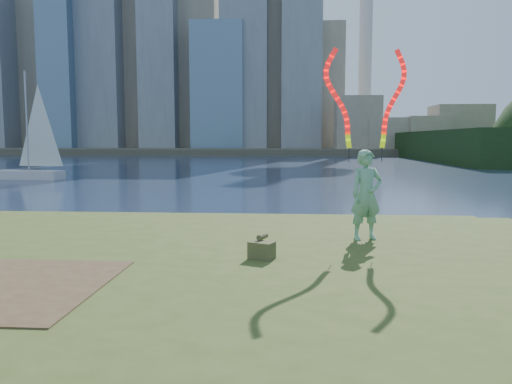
{
  "coord_description": "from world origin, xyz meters",
  "views": [
    {
      "loc": [
        2.02,
        -9.78,
        2.87
      ],
      "look_at": [
        1.27,
        1.0,
        1.72
      ],
      "focal_mm": 35.0,
      "sensor_mm": 36.0,
      "label": 1
    }
  ],
  "objects": [
    {
      "name": "sailboat",
      "position": [
        -16.6,
        25.0,
        1.33
      ],
      "size": [
        5.16,
        2.04,
        7.76
      ],
      "rotation": [
        0.0,
        0.0,
        -0.1
      ],
      "color": "silver",
      "rests_on": "ground"
    },
    {
      "name": "woman_with_ribbons",
      "position": [
        3.58,
        0.56,
        2.19
      ],
      "size": [
        2.04,
        0.79,
        4.22
      ],
      "rotation": [
        0.0,
        0.0,
        0.32
      ],
      "color": "#167142",
      "rests_on": "grassy_knoll"
    },
    {
      "name": "canvas_bag",
      "position": [
        1.53,
        -1.28,
        0.97
      ],
      "size": [
        0.5,
        0.56,
        0.4
      ],
      "rotation": [
        0.0,
        0.0,
        -0.41
      ],
      "color": "#434522",
      "rests_on": "grassy_knoll"
    },
    {
      "name": "ground",
      "position": [
        0.0,
        0.0,
        0.0
      ],
      "size": [
        320.0,
        320.0,
        0.0
      ],
      "primitive_type": "plane",
      "color": "#192640",
      "rests_on": "ground"
    },
    {
      "name": "grassy_knoll",
      "position": [
        0.0,
        -2.3,
        0.34
      ],
      "size": [
        20.0,
        18.0,
        0.8
      ],
      "color": "#3B4B1A",
      "rests_on": "ground"
    },
    {
      "name": "far_shore",
      "position": [
        0.0,
        95.0,
        0.6
      ],
      "size": [
        320.0,
        40.0,
        1.2
      ],
      "primitive_type": "cube",
      "color": "#464133",
      "rests_on": "ground"
    }
  ]
}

